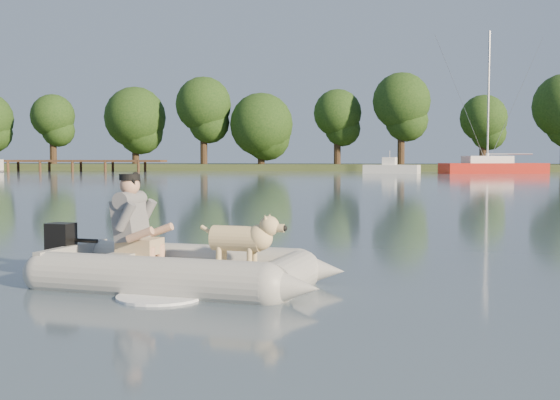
# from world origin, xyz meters

# --- Properties ---
(water) EXTENTS (160.00, 160.00, 0.00)m
(water) POSITION_xyz_m (0.00, 0.00, 0.00)
(water) COLOR slate
(water) RESTS_ON ground
(shore_bank) EXTENTS (160.00, 12.00, 0.70)m
(shore_bank) POSITION_xyz_m (0.00, 62.00, 0.25)
(shore_bank) COLOR #47512D
(shore_bank) RESTS_ON water
(dock) EXTENTS (18.00, 2.00, 1.04)m
(dock) POSITION_xyz_m (-26.00, 52.00, 0.52)
(dock) COLOR #4C331E
(dock) RESTS_ON water
(treeline) EXTENTS (84.66, 7.35, 9.27)m
(treeline) POSITION_xyz_m (5.75, 61.07, 5.30)
(treeline) COLOR #332316
(treeline) RESTS_ON shore_bank
(dinghy) EXTENTS (4.68, 3.68, 1.24)m
(dinghy) POSITION_xyz_m (-0.70, -0.29, 0.52)
(dinghy) COLOR #A3A39E
(dinghy) RESTS_ON water
(man) EXTENTS (0.73, 0.66, 0.96)m
(man) POSITION_xyz_m (-1.30, -0.14, 0.69)
(man) COLOR slate
(man) RESTS_ON dinghy
(dog) EXTENTS (0.87, 0.44, 0.55)m
(dog) POSITION_xyz_m (-0.12, -0.35, 0.46)
(dog) COLOR tan
(dog) RESTS_ON dinghy
(outboard_motor) EXTENTS (0.41, 0.32, 0.70)m
(outboard_motor) POSITION_xyz_m (-2.15, -0.03, 0.28)
(outboard_motor) COLOR black
(outboard_motor) RESTS_ON dinghy
(motorboat) EXTENTS (4.74, 2.71, 1.89)m
(motorboat) POSITION_xyz_m (2.57, 48.84, 0.86)
(motorboat) COLOR white
(motorboat) RESTS_ON water
(sailboat) EXTENTS (8.60, 4.76, 11.32)m
(sailboat) POSITION_xyz_m (10.43, 49.75, 0.50)
(sailboat) COLOR #AB1D13
(sailboat) RESTS_ON water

